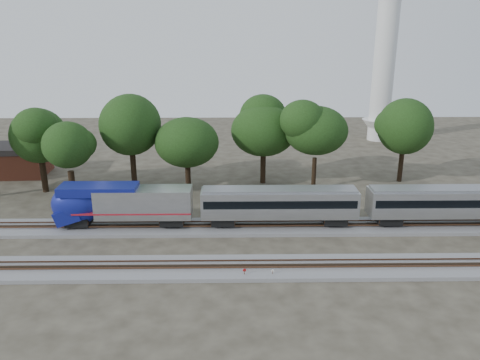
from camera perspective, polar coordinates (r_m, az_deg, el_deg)
The scene contains 14 objects.
ground at distance 50.52m, azimuth -4.56°, elevation -8.70°, with size 160.00×160.00×0.00m, color #383328.
track_far at distance 55.86m, azimuth -4.19°, elevation -5.76°, with size 160.00×5.00×0.73m.
track_near at distance 46.89m, azimuth -4.87°, elevation -10.66°, with size 160.00×5.00×0.73m.
switch_stand_red at distance 45.16m, azimuth 0.55°, elevation -11.16°, with size 0.31×0.11×1.00m.
switch_stand_white at distance 45.40m, azimuth 3.99°, elevation -11.16°, with size 0.27×0.05×0.86m.
switch_lever at distance 45.32m, azimuth 2.77°, elevation -11.77°, with size 0.50×0.30×0.30m, color #512D19.
brick_building at distance 83.97m, azimuth -25.80°, elevation 2.21°, with size 10.56×7.72×4.90m.
tree_1 at distance 71.94m, azimuth -23.35°, elevation 4.97°, with size 8.45×8.45×11.91m.
tree_2 at distance 66.53m, azimuth -20.27°, elevation 4.01°, with size 8.03×8.03×11.32m.
tree_3 at distance 69.68m, azimuth -13.22°, elevation 6.57°, with size 9.64×9.64×13.59m.
tree_4 at distance 66.85m, azimuth -6.50°, elevation 4.57°, with size 7.46×7.46×10.51m.
tree_5 at distance 70.29m, azimuth 2.89°, elevation 6.03°, with size 8.32×8.32×11.72m.
tree_6 at distance 68.07m, azimuth 9.25°, elevation 5.96°, with size 8.94×8.94×12.61m.
tree_7 at distance 75.07m, azimuth 19.47°, elevation 6.17°, with size 8.80×8.80×12.41m.
Camera 1 is at (3.32, -45.10, 22.53)m, focal length 35.00 mm.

